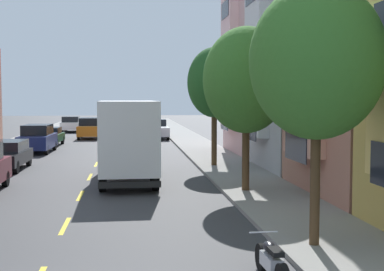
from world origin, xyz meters
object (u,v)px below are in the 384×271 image
(street_tree_second, at_px, (246,80))
(parked_sedan_forest, at_px, (49,136))
(delivery_box_truck, at_px, (128,137))
(parked_motorcycle, at_px, (271,262))
(street_tree_third, at_px, (214,83))
(parked_wagon_black, at_px, (7,154))
(street_tree_nearest, at_px, (317,62))
(parked_pickup_white, at_px, (72,124))
(parked_suv_navy, at_px, (38,138))
(moving_orange_sedan, at_px, (90,128))
(parked_pickup_silver, at_px, (157,130))

(street_tree_second, bearing_deg, parked_sedan_forest, 115.17)
(delivery_box_truck, height_order, parked_motorcycle, delivery_box_truck)
(street_tree_third, xyz_separation_m, parked_wagon_black, (-10.88, 0.42, -3.75))
(delivery_box_truck, relative_size, parked_wagon_black, 1.73)
(street_tree_nearest, height_order, parked_pickup_white, street_tree_nearest)
(delivery_box_truck, xyz_separation_m, parked_pickup_white, (-6.29, 36.93, -1.19))
(parked_suv_navy, bearing_deg, parked_wagon_black, -90.56)
(street_tree_second, relative_size, parked_motorcycle, 3.10)
(street_tree_second, bearing_deg, parked_wagon_black, 142.17)
(parked_motorcycle, bearing_deg, parked_sedan_forest, 105.43)
(street_tree_nearest, distance_m, moving_orange_sedan, 39.22)
(parked_wagon_black, height_order, parked_motorcycle, parked_wagon_black)
(parked_suv_navy, height_order, parked_pickup_white, parked_suv_navy)
(parked_pickup_white, bearing_deg, moving_orange_sedan, -75.64)
(street_tree_third, height_order, parked_pickup_silver, street_tree_third)
(parked_pickup_silver, height_order, parked_motorcycle, parked_pickup_silver)
(moving_orange_sedan, bearing_deg, parked_wagon_black, -97.03)
(moving_orange_sedan, distance_m, parked_motorcycle, 40.87)
(street_tree_nearest, height_order, street_tree_third, street_tree_nearest)
(street_tree_nearest, xyz_separation_m, parked_wagon_black, (-10.88, 16.47, -3.81))
(delivery_box_truck, distance_m, parked_wagon_black, 7.97)
(delivery_box_truck, bearing_deg, street_tree_second, -38.80)
(moving_orange_sedan, bearing_deg, street_tree_nearest, -77.88)
(parked_pickup_white, relative_size, parked_motorcycle, 2.60)
(delivery_box_truck, xyz_separation_m, parked_suv_navy, (-6.20, 13.70, -1.03))
(street_tree_nearest, height_order, parked_wagon_black, street_tree_nearest)
(parked_wagon_black, height_order, moving_orange_sedan, moving_orange_sedan)
(parked_pickup_silver, height_order, moving_orange_sedan, moving_orange_sedan)
(parked_sedan_forest, distance_m, parked_motorcycle, 34.42)
(parked_suv_navy, distance_m, parked_pickup_silver, 14.98)
(street_tree_third, distance_m, delivery_box_truck, 6.81)
(parked_pickup_white, bearing_deg, parked_wagon_black, -89.99)
(parked_suv_navy, distance_m, moving_orange_sedan, 13.02)
(parked_sedan_forest, bearing_deg, parked_pickup_silver, 36.62)
(street_tree_second, bearing_deg, moving_orange_sedan, 105.21)
(street_tree_third, relative_size, parked_sedan_forest, 1.39)
(street_tree_second, distance_m, parked_pickup_white, 42.21)
(parked_suv_navy, bearing_deg, parked_pickup_white, 90.23)
(moving_orange_sedan, bearing_deg, parked_pickup_white, 104.36)
(parked_motorcycle, bearing_deg, parked_pickup_white, 100.30)
(parked_sedan_forest, relative_size, parked_pickup_silver, 0.86)
(street_tree_third, distance_m, parked_pickup_silver, 21.91)
(delivery_box_truck, bearing_deg, parked_motorcycle, -78.03)
(street_tree_third, relative_size, parked_suv_navy, 1.30)
(street_tree_nearest, height_order, parked_sedan_forest, street_tree_nearest)
(parked_pickup_white, bearing_deg, street_tree_second, -75.00)
(parked_pickup_white, height_order, parked_motorcycle, parked_pickup_white)
(parked_wagon_black, bearing_deg, parked_pickup_silver, 67.19)
(street_tree_second, bearing_deg, parked_motorcycle, -99.20)
(parked_sedan_forest, relative_size, parked_pickup_white, 0.85)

